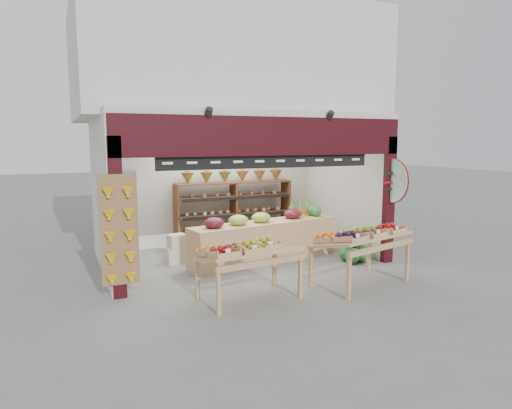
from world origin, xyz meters
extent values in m
plane|color=slate|center=(0.00, 0.00, 0.00)|extent=(60.00, 60.00, 0.00)
cube|color=beige|center=(0.00, 2.29, 1.50)|extent=(5.76, 0.18, 3.00)
cube|color=beige|center=(-2.79, 0.60, 1.50)|extent=(0.18, 3.38, 3.00)
cube|color=beige|center=(2.79, 0.60, 1.50)|extent=(0.18, 3.38, 3.00)
cube|color=beige|center=(0.00, 0.60, 3.06)|extent=(5.76, 3.38, 0.12)
cube|color=beige|center=(0.00, 1.70, 4.20)|extent=(6.36, 4.60, 2.40)
cube|color=black|center=(0.00, -1.05, 2.65)|extent=(5.70, 0.14, 0.70)
cube|color=black|center=(-2.75, -1.05, 1.32)|extent=(0.22, 0.14, 2.65)
cube|color=black|center=(2.75, -1.05, 1.32)|extent=(0.22, 0.14, 2.65)
cube|color=black|center=(0.00, -1.02, 2.20)|extent=(4.20, 0.05, 0.26)
cylinder|color=white|center=(0.10, -0.95, 2.45)|extent=(0.34, 0.05, 0.34)
cube|color=brown|center=(-2.73, -1.14, 1.15)|extent=(0.60, 0.04, 1.80)
cylinder|color=silver|center=(2.75, -1.14, 1.75)|extent=(0.04, 0.90, 0.90)
cylinder|color=maroon|center=(2.75, -1.16, 1.75)|extent=(0.01, 0.92, 0.92)
cube|color=brown|center=(-1.06, 1.86, 0.77)|extent=(0.05, 0.48, 1.55)
cube|color=brown|center=(0.39, 1.86, 0.77)|extent=(0.05, 0.48, 1.55)
cube|color=brown|center=(1.84, 1.86, 0.77)|extent=(0.05, 0.48, 1.55)
cube|color=brown|center=(0.39, 1.86, 0.34)|extent=(2.90, 0.48, 0.04)
cube|color=brown|center=(0.39, 1.86, 0.77)|extent=(2.90, 0.48, 0.04)
cube|color=brown|center=(0.39, 1.86, 1.21)|extent=(2.90, 0.48, 0.04)
cube|color=brown|center=(0.39, 1.86, 1.55)|extent=(2.90, 0.48, 0.04)
cone|color=olive|center=(-0.77, 1.86, 1.69)|extent=(0.32, 0.32, 0.28)
cone|color=olive|center=(-0.31, 1.86, 1.69)|extent=(0.32, 0.32, 0.28)
cone|color=olive|center=(0.16, 1.86, 1.69)|extent=(0.32, 0.32, 0.28)
cone|color=olive|center=(0.62, 1.86, 1.69)|extent=(0.32, 0.32, 0.28)
cone|color=olive|center=(1.08, 1.86, 1.69)|extent=(0.32, 0.32, 0.28)
cone|color=olive|center=(1.55, 1.86, 1.69)|extent=(0.32, 0.32, 0.28)
cube|color=silver|center=(-2.40, 1.74, 0.97)|extent=(0.77, 0.77, 1.94)
cube|color=beige|center=(-1.40, 0.68, 0.17)|extent=(0.43, 0.36, 0.34)
cube|color=beige|center=(-1.35, 0.68, 0.47)|extent=(0.39, 0.33, 0.28)
cube|color=#155025|center=(-0.84, 0.67, 0.14)|extent=(0.41, 0.34, 0.28)
cube|color=beige|center=(-0.91, 1.06, 0.13)|extent=(0.37, 0.31, 0.26)
cube|color=tan|center=(0.42, 0.10, 0.42)|extent=(3.46, 1.24, 0.85)
ellipsoid|color=#59141E|center=(-0.79, -0.11, 0.95)|extent=(0.42, 0.38, 0.23)
ellipsoid|color=#8CB23F|center=(-0.23, -0.01, 0.95)|extent=(0.42, 0.38, 0.23)
ellipsoid|color=#8CB23F|center=(0.32, 0.08, 0.95)|extent=(0.42, 0.38, 0.23)
ellipsoid|color=#59141E|center=(1.16, 0.23, 0.95)|extent=(0.42, 0.38, 0.23)
cylinder|color=olive|center=(1.23, 0.39, 0.96)|extent=(0.15, 0.15, 0.22)
cylinder|color=olive|center=(1.46, 0.43, 0.96)|extent=(0.15, 0.15, 0.22)
cylinder|color=olive|center=(1.69, 0.47, 0.96)|extent=(0.15, 0.15, 0.22)
cube|color=tan|center=(-0.82, -1.98, 0.75)|extent=(1.70, 1.08, 0.24)
cube|color=tan|center=(-1.51, -2.45, 0.33)|extent=(0.07, 0.07, 0.65)
cube|color=tan|center=(-0.04, -2.28, 0.33)|extent=(0.07, 0.07, 0.65)
cube|color=tan|center=(-1.61, -1.68, 0.33)|extent=(0.07, 0.07, 0.65)
cube|color=tan|center=(-0.13, -1.50, 0.33)|extent=(0.07, 0.07, 0.65)
cube|color=tan|center=(1.32, -2.05, 0.82)|extent=(1.94, 1.38, 0.25)
cube|color=tan|center=(0.64, -2.67, 0.36)|extent=(0.07, 0.07, 0.72)
cube|color=tan|center=(2.21, -2.26, 0.36)|extent=(0.07, 0.07, 0.72)
cube|color=tan|center=(0.42, -1.83, 0.36)|extent=(0.07, 0.07, 0.72)
cube|color=tan|center=(2.00, -1.42, 0.36)|extent=(0.07, 0.07, 0.72)
sphere|color=#1A501D|center=(2.11, -0.79, 0.15)|extent=(0.30, 0.30, 0.30)
sphere|color=#1A501D|center=(2.44, -0.79, 0.15)|extent=(0.30, 0.30, 0.30)
sphere|color=#1A501D|center=(2.11, -0.47, 0.15)|extent=(0.30, 0.30, 0.30)
sphere|color=#1A501D|center=(2.44, -0.47, 0.15)|extent=(0.30, 0.30, 0.30)
sphere|color=#1A501D|center=(2.27, -0.63, 0.42)|extent=(0.30, 0.30, 0.30)
sphere|color=#1A501D|center=(2.27, -0.90, 0.15)|extent=(0.30, 0.30, 0.30)
sphere|color=#1A501D|center=(2.01, -0.63, 0.15)|extent=(0.30, 0.30, 0.30)
sphere|color=#1A501D|center=(2.11, -0.45, 0.42)|extent=(0.30, 0.30, 0.30)
sphere|color=#1A501D|center=(2.49, -0.60, 0.15)|extent=(0.30, 0.30, 0.30)
sphere|color=#1A501D|center=(1.98, -0.88, 0.15)|extent=(0.30, 0.30, 0.30)
camera|label=1|loc=(-3.61, -8.59, 2.59)|focal=32.00mm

